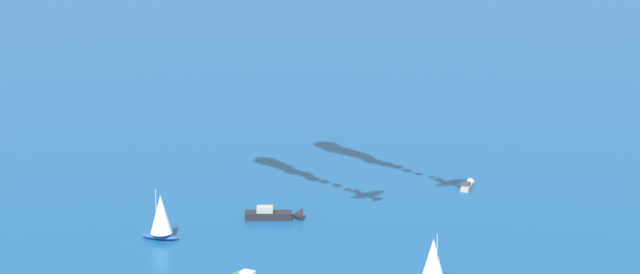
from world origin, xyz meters
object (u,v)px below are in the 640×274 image
Objects in this scene: sailboat_mid_cluster at (161,217)px; sailboat_inshore at (433,264)px; motorboat_far_port at (468,185)px; motorboat_offshore at (277,215)px.

sailboat_inshore is at bearing 137.40° from sailboat_mid_cluster.
motorboat_far_port is 0.68× the size of sailboat_inshore.
motorboat_offshore is 20.37m from sailboat_mid_cluster.
motorboat_far_port is at bearing -164.77° from sailboat_mid_cluster.
motorboat_far_port is 0.57× the size of motorboat_offshore.
sailboat_mid_cluster is at bearing 16.58° from motorboat_offshore.
motorboat_offshore is 1.23× the size of sailboat_mid_cluster.
sailboat_mid_cluster reaches higher than motorboat_offshore.
motorboat_far_port is 58.72m from sailboat_mid_cluster.
sailboat_inshore is 45.08m from sailboat_mid_cluster.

